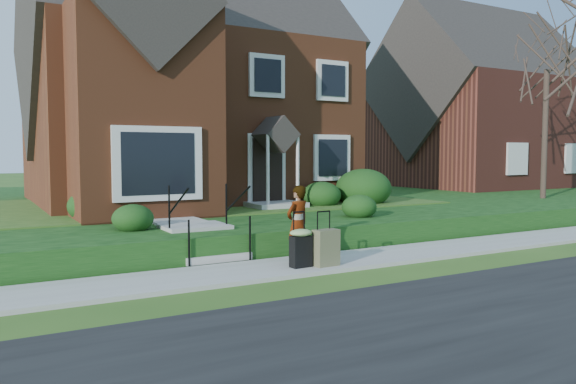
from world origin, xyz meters
TOP-DOWN VIEW (x-y plane):
  - ground at (0.00, 0.00)m, footprint 120.00×120.00m
  - street at (0.00, -5.00)m, footprint 60.00×6.00m
  - sidewalk at (0.00, 0.00)m, footprint 60.00×1.60m
  - terrace at (4.00, 10.90)m, footprint 44.00×20.00m
  - walkway at (-2.50, 5.00)m, footprint 1.20×6.00m
  - main_house at (-0.21, 9.61)m, footprint 10.40×10.20m
  - neighbour_house at (16.00, 11.00)m, footprint 9.40×8.00m
  - front_steps at (-2.50, 1.84)m, footprint 1.40×2.02m
  - foundation_shrubs at (1.72, 5.00)m, footprint 10.07×4.36m
  - woman at (-1.09, 0.22)m, footprint 0.64×0.51m
  - suitcase_black at (-1.32, -0.29)m, footprint 0.46×0.38m
  - suitcase_olive at (-0.84, -0.42)m, footprint 0.51×0.31m
  - tree_gap at (11.47, 3.81)m, footprint 5.10×5.10m

SIDE VIEW (x-z plane):
  - ground at x=0.00m, z-range 0.00..0.00m
  - street at x=0.00m, z-range 0.00..0.01m
  - sidewalk at x=0.00m, z-range 0.00..0.08m
  - terrace at x=4.00m, z-range 0.00..0.60m
  - suitcase_olive at x=-0.84m, z-range -0.10..0.97m
  - front_steps at x=-2.50m, z-range -0.28..1.22m
  - suitcase_black at x=-1.32m, z-range -0.04..1.03m
  - walkway at x=-2.50m, z-range 0.60..0.66m
  - woman at x=-1.09m, z-range 0.08..1.61m
  - foundation_shrubs at x=1.72m, z-range 0.47..1.75m
  - neighbour_house at x=16.00m, z-range 0.65..9.85m
  - main_house at x=-0.21m, z-range 0.56..9.96m
  - tree_gap at x=11.47m, z-range 2.05..9.34m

